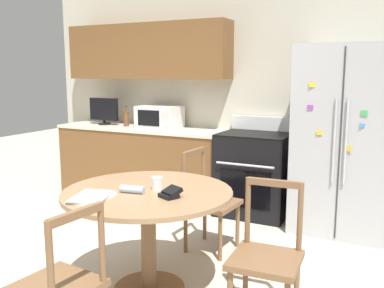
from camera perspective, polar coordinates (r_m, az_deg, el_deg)
back_wall at (r=5.28m, az=2.31°, el=8.07°), size 5.20×0.44×2.60m
kitchen_counter at (r=5.52m, az=-6.60°, el=-2.36°), size 2.24×0.64×0.90m
refrigerator at (r=4.50m, az=19.78°, el=0.54°), size 0.94×0.80×1.85m
oven_range at (r=4.85m, az=8.38°, el=-3.86°), size 0.77×0.68×1.08m
microwave at (r=5.35m, az=-4.34°, el=3.64°), size 0.52×0.38×0.27m
countertop_tv at (r=5.77m, az=-11.66°, el=4.43°), size 0.43×0.16×0.35m
counter_bottle at (r=5.54m, az=-8.75°, el=3.39°), size 0.07×0.07×0.26m
dining_table at (r=3.10m, az=-5.88°, el=-8.76°), size 1.21×1.21×0.76m
dining_chair_right at (r=2.82m, az=9.90°, el=-14.70°), size 0.44×0.44×0.90m
dining_chair_near at (r=2.54m, az=-17.32°, el=-17.89°), size 0.46×0.46×0.90m
dining_chair_far at (r=3.86m, az=2.31°, el=-7.81°), size 0.45×0.45×0.90m
candle_glass at (r=3.07m, az=-4.68°, el=-5.35°), size 0.08×0.08×0.09m
folded_napkin at (r=3.00m, az=-7.97°, el=-6.00°), size 0.18×0.08×0.05m
wallet at (r=2.87m, az=-2.90°, el=-6.60°), size 0.16×0.17×0.07m
mail_stack at (r=2.91m, az=-13.22°, el=-6.94°), size 0.29×0.35×0.02m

